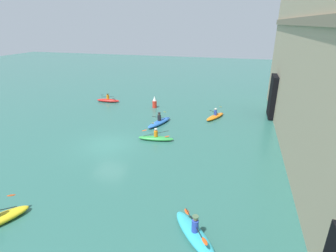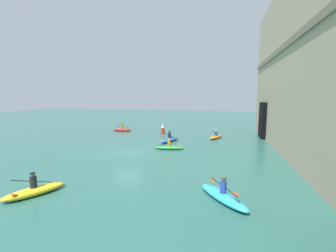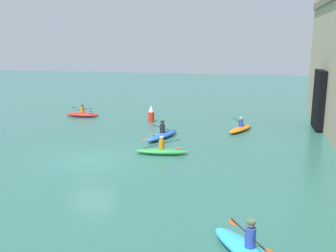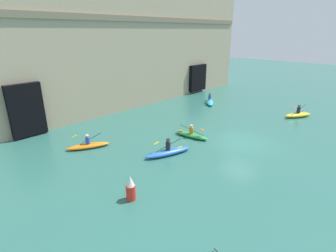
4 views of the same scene
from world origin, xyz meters
name	(u,v)px [view 3 (image 3 of 4)]	position (x,y,z in m)	size (l,w,h in m)	color
ground_plane	(92,160)	(0.00, 0.00, 0.00)	(120.00, 120.00, 0.00)	#2D665B
kayak_orange	(241,128)	(-8.77, 7.65, 0.21)	(3.09, 1.94, 1.16)	orange
kayak_red	(83,114)	(-11.21, -5.86, 0.23)	(0.96, 2.96, 1.10)	red
kayak_cyan	(250,252)	(7.85, 8.53, 0.25)	(3.11, 2.79, 1.24)	#33B2C6
kayak_blue	(162,135)	(-5.52, 2.62, 0.24)	(3.54, 1.82, 1.20)	blue
kayak_green	(162,151)	(-1.90, 3.47, 0.22)	(1.10, 3.06, 1.05)	green
marker_buoy	(151,114)	(-10.54, 0.47, 0.63)	(0.50, 0.50, 1.36)	red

